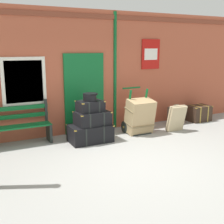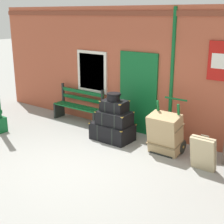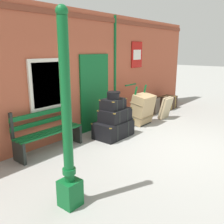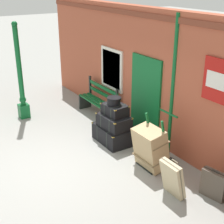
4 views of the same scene
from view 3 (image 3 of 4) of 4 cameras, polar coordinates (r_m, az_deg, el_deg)
ground_plane at (r=6.00m, az=14.22°, el=-8.03°), size 60.00×60.00×0.00m
brick_facade at (r=7.05m, az=-4.64°, el=9.05°), size 10.40×0.35×3.20m
lamp_post at (r=3.48m, az=-10.14°, el=-6.06°), size 0.28×0.28×2.76m
platform_bench at (r=5.72m, az=-14.49°, el=-4.40°), size 1.60×0.43×1.01m
steamer_trunk_base at (r=6.48m, az=0.35°, el=-3.90°), size 1.01×0.66×0.43m
steamer_trunk_middle at (r=6.42m, az=0.73°, el=-0.64°), size 0.84×0.59×0.33m
steamer_trunk_top at (r=6.36m, az=0.24°, el=1.89°), size 0.64×0.49×0.27m
round_hatbox at (r=6.29m, az=0.30°, el=3.96°), size 0.35×0.34×0.19m
porters_trolley at (r=7.70m, az=5.80°, el=-0.58°), size 0.71×0.62×1.19m
large_brown_trunk at (r=7.56m, az=6.95°, el=0.68°), size 0.70×0.59×0.94m
suitcase_caramel at (r=8.30m, az=12.21°, el=0.92°), size 0.50×0.31×0.74m
suitcase_oxblood at (r=8.99m, az=9.99°, el=1.43°), size 0.50×0.25×0.58m
corner_trunk at (r=9.80m, az=12.68°, el=2.17°), size 0.69×0.50×0.49m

